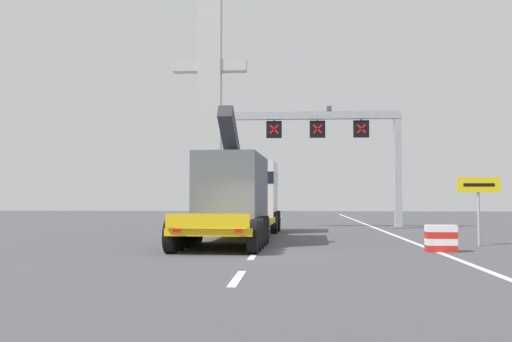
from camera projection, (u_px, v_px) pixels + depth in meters
ground at (251, 253)px, 19.20m from camera, size 112.00×112.00×0.00m
lane_markings at (272, 229)px, 33.94m from camera, size 0.20×44.19×0.01m
edge_line_right at (386, 232)px, 30.76m from camera, size 0.20×63.00×0.01m
overhead_lane_gantry at (342, 135)px, 34.78m from camera, size 10.08×0.90×7.24m
heavy_haul_truck_yellow at (241, 194)px, 26.39m from camera, size 3.47×14.14×5.30m
exit_sign_yellow at (479, 193)px, 22.18m from camera, size 1.61×0.15×2.59m
crash_barrier_striped at (441, 238)px, 19.66m from camera, size 1.00×0.51×0.90m
bridge_pylon_distant at (210, 91)px, 71.24m from camera, size 9.00×2.00×28.62m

